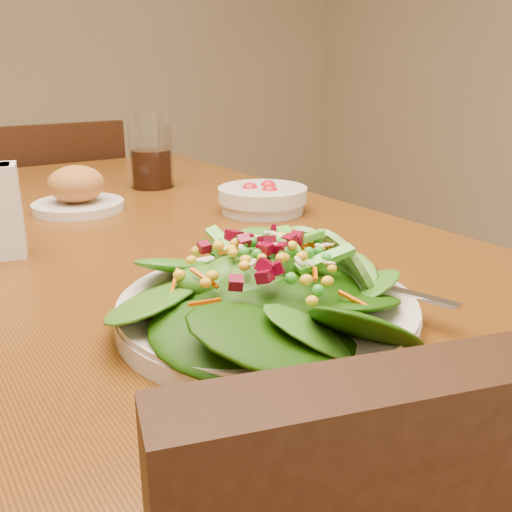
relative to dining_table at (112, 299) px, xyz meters
name	(u,v)px	position (x,y,z in m)	size (l,w,h in m)	color
dining_table	(112,299)	(0.00, 0.00, 0.00)	(0.90, 1.40, 0.75)	#5F380D
chair_far	(57,256)	(0.13, 0.88, -0.20)	(0.40, 0.40, 0.85)	black
salad_plate	(276,290)	(0.04, -0.38, 0.13)	(0.30, 0.30, 0.09)	silver
bread_plate	(77,192)	(0.01, 0.18, 0.13)	(0.16, 0.16, 0.08)	silver
tomato_bowl	(263,199)	(0.28, 0.00, 0.12)	(0.15, 0.15, 0.05)	silver
drinking_glass	(151,155)	(0.21, 0.30, 0.17)	(0.09, 0.09, 0.16)	silver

